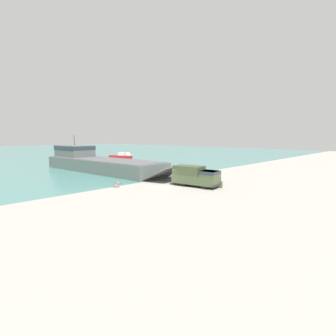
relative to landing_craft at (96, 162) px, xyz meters
The scene contains 10 objects.
ground_plane 22.99m from the landing_craft, 95.41° to the right, with size 240.00×240.00×0.00m, color #9E998E.
landing_craft is the anchor object (origin of this frame).
military_truck 26.50m from the landing_craft, 88.69° to the right, with size 3.60×7.31×3.00m.
soldier_on_ramp 26.92m from the landing_craft, 81.84° to the right, with size 0.44×0.25×1.74m.
moored_boat_a 38.54m from the landing_craft, 43.15° to the left, with size 4.30×7.71×1.45m.
moored_boat_b 31.02m from the landing_craft, 44.48° to the left, with size 5.25×8.09×1.99m.
mooring_bollard 20.69m from the landing_craft, 67.02° to the right, with size 0.30×0.30×0.73m.
cargo_crate 29.61m from the landing_craft, 85.63° to the right, with size 0.88×1.05×0.88m, color #4C4738.
shoreline_rock_a 20.27m from the landing_craft, 113.14° to the right, with size 0.93×0.93×0.93m, color #66605B.
shoreline_rock_b 18.12m from the landing_craft, 110.78° to the right, with size 0.99×0.99×0.99m, color #66605B.
Camera 1 is at (-27.62, -27.29, 7.45)m, focal length 28.00 mm.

